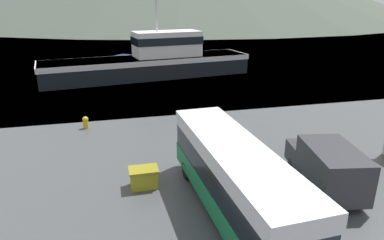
{
  "coord_description": "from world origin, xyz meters",
  "views": [
    {
      "loc": [
        -5.98,
        -6.16,
        8.95
      ],
      "look_at": [
        -1.38,
        12.88,
        2.0
      ],
      "focal_mm": 32.0,
      "sensor_mm": 36.0,
      "label": 1
    }
  ],
  "objects_px": {
    "storage_bin": "(144,177)",
    "small_boat": "(113,60)",
    "delivery_van": "(327,165)",
    "tour_bus": "(234,177)",
    "fishing_boat": "(152,61)"
  },
  "relations": [
    {
      "from": "fishing_boat",
      "to": "storage_bin",
      "type": "relative_size",
      "value": 17.35
    },
    {
      "from": "delivery_van",
      "to": "storage_bin",
      "type": "bearing_deg",
      "value": 175.8
    },
    {
      "from": "delivery_van",
      "to": "small_boat",
      "type": "height_order",
      "value": "delivery_van"
    },
    {
      "from": "fishing_boat",
      "to": "small_boat",
      "type": "bearing_deg",
      "value": 12.49
    },
    {
      "from": "tour_bus",
      "to": "storage_bin",
      "type": "xyz_separation_m",
      "value": [
        -3.53,
        3.24,
        -1.33
      ]
    },
    {
      "from": "storage_bin",
      "to": "small_boat",
      "type": "bearing_deg",
      "value": 90.97
    },
    {
      "from": "delivery_van",
      "to": "fishing_boat",
      "type": "bearing_deg",
      "value": 110.27
    },
    {
      "from": "tour_bus",
      "to": "small_boat",
      "type": "distance_m",
      "value": 40.6
    },
    {
      "from": "fishing_boat",
      "to": "storage_bin",
      "type": "bearing_deg",
      "value": 162.78
    },
    {
      "from": "tour_bus",
      "to": "fishing_boat",
      "type": "relative_size",
      "value": 0.42
    },
    {
      "from": "delivery_van",
      "to": "storage_bin",
      "type": "relative_size",
      "value": 3.94
    },
    {
      "from": "tour_bus",
      "to": "delivery_van",
      "type": "relative_size",
      "value": 1.85
    },
    {
      "from": "tour_bus",
      "to": "delivery_van",
      "type": "height_order",
      "value": "tour_bus"
    },
    {
      "from": "fishing_boat",
      "to": "small_boat",
      "type": "relative_size",
      "value": 4.0
    },
    {
      "from": "delivery_van",
      "to": "tour_bus",
      "type": "bearing_deg",
      "value": -159.08
    }
  ]
}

